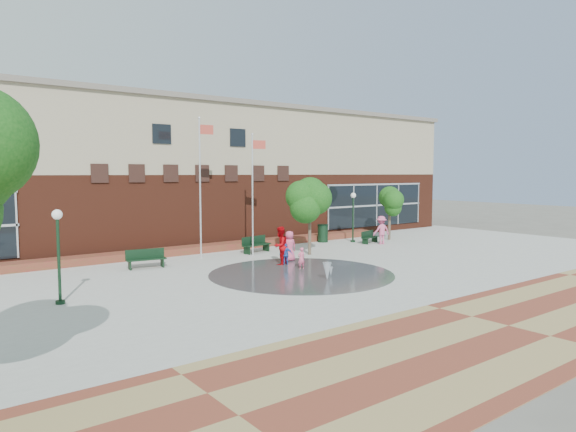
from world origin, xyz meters
TOP-DOWN VIEW (x-y plane):
  - ground at (0.00, 0.00)m, footprint 120.00×120.00m
  - plaza_concrete at (0.00, 4.00)m, footprint 46.00×18.00m
  - paver_band at (0.00, -7.00)m, footprint 46.00×6.00m
  - splash_pad at (0.00, 3.00)m, footprint 8.40×8.40m
  - library_building at (0.00, 17.48)m, footprint 44.40×10.40m
  - flower_bed at (0.00, 11.60)m, footprint 26.00×1.20m
  - flagpole_left at (-1.53, 9.72)m, footprint 0.89×0.15m
  - flagpole_right at (1.12, 8.65)m, footprint 0.81×0.28m
  - lamp_left at (-10.11, 3.90)m, footprint 0.35×0.35m
  - lamp_right at (9.52, 9.41)m, footprint 0.35×0.35m
  - bench_left at (-5.11, 8.59)m, footprint 1.92×0.80m
  - bench_mid at (1.84, 9.45)m, footprint 1.99×0.94m
  - bench_right at (10.03, 8.36)m, footprint 1.70×0.91m
  - trash_can at (7.93, 10.62)m, footprint 0.73×0.73m
  - tree_mid at (3.84, 7.05)m, footprint 2.57×2.57m
  - tree_small_right at (12.36, 8.76)m, footprint 2.06×2.06m
  - water_jet_a at (-0.04, 1.18)m, footprint 0.39×0.39m
  - water_jet_b at (0.67, 1.74)m, footprint 0.18×0.18m
  - child_splash at (0.72, 3.89)m, footprint 0.41×0.28m
  - adult_red at (0.63, 5.48)m, footprint 1.15×1.03m
  - adult_pink at (1.66, 6.06)m, footprint 0.83×0.58m
  - child_blue at (0.80, 5.22)m, footprint 0.69×0.58m
  - person_bench at (10.27, 7.58)m, footprint 1.30×0.91m

SIDE VIEW (x-z plane):
  - ground at x=0.00m, z-range 0.00..0.00m
  - flower_bed at x=0.00m, z-range -0.20..0.20m
  - water_jet_a at x=-0.04m, z-range -0.38..0.38m
  - water_jet_b at x=0.67m, z-range -0.21..0.21m
  - plaza_concrete at x=0.00m, z-range 0.00..0.01m
  - paver_band at x=0.00m, z-range 0.00..0.01m
  - splash_pad at x=0.00m, z-range 0.00..0.01m
  - bench_right at x=10.03m, z-range -0.15..0.68m
  - bench_left at x=-5.11m, z-range -0.17..0.77m
  - bench_mid at x=1.84m, z-range -0.17..0.79m
  - child_splash at x=0.72m, z-range 0.00..1.07m
  - child_blue at x=0.80m, z-range 0.00..1.11m
  - trash_can at x=7.93m, z-range 0.01..1.21m
  - adult_pink at x=1.66m, z-range 0.00..1.60m
  - person_bench at x=10.27m, z-range 0.00..1.84m
  - adult_red at x=0.63m, z-range 0.00..1.94m
  - lamp_right at x=9.52m, z-range 0.40..3.71m
  - lamp_left at x=-10.11m, z-range 0.41..3.75m
  - tree_small_right at x=12.36m, z-range 0.81..4.33m
  - tree_mid at x=3.84m, z-range 0.99..5.32m
  - flagpole_right at x=1.12m, z-range 0.40..7.18m
  - flagpole_left at x=-1.53m, z-range 0.43..8.01m
  - library_building at x=0.00m, z-range 0.04..9.24m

